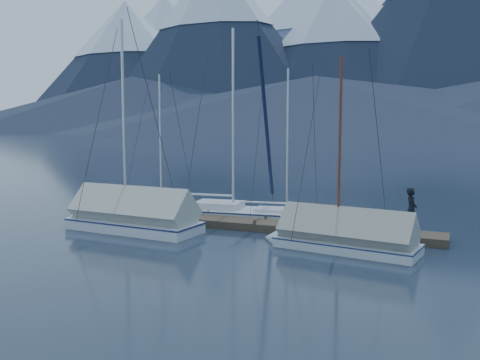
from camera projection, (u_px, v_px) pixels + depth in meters
name	position (u px, v px, depth m)	size (l,w,h in m)	color
ground	(222.00, 236.00, 21.74)	(1000.00, 1000.00, 0.00)	black
mountain_range	(454.00, 47.00, 352.25)	(877.00, 584.00, 150.50)	#475675
dock	(240.00, 225.00, 23.56)	(18.00, 1.50, 0.54)	#382D23
mooring_posts	(230.00, 219.00, 23.73)	(15.12, 1.52, 0.35)	#382D23
sailboat_open_left	(169.00, 211.00, 27.23)	(6.18, 2.63, 8.10)	silver
sailboat_open_mid	(244.00, 216.00, 25.52)	(8.02, 3.37, 10.36)	silver
sailboat_open_right	(295.00, 219.00, 24.71)	(6.33, 2.80, 8.12)	silver
sailboat_covered_near	(335.00, 239.00, 19.37)	(6.39, 2.90, 8.02)	silver
sailboat_covered_far	(124.00, 219.00, 22.94)	(7.40, 3.09, 10.19)	silver
person	(411.00, 210.00, 20.86)	(0.66, 0.44, 1.82)	black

